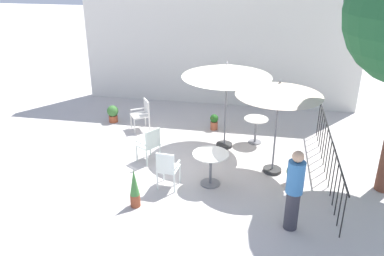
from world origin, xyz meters
name	(u,v)px	position (x,y,z in m)	size (l,w,h in m)	color
ground_plane	(194,164)	(0.00, 0.00, 0.00)	(60.00, 60.00, 0.00)	beige
villa_facade	(219,32)	(0.00, 4.53, 2.46)	(9.21, 0.30, 4.91)	silver
terrace_railing	(329,150)	(3.18, 0.00, 0.68)	(0.03, 4.95, 1.01)	black
patio_umbrella_0	(227,71)	(0.64, 1.11, 2.11)	(2.30, 2.30, 2.35)	#2D2D2D
patio_umbrella_1	(279,90)	(1.93, -0.04, 2.06)	(1.95, 1.95, 2.30)	#2D2D2D
cafe_table_0	(211,163)	(0.54, -0.87, 0.55)	(0.81, 0.81, 0.78)	silver
cafe_table_1	(256,126)	(1.45, 1.51, 0.50)	(0.65, 0.65, 0.72)	silver
patio_chair_0	(142,113)	(-1.88, 1.84, 0.52)	(0.66, 0.65, 0.90)	white
patio_chair_1	(167,167)	(-0.36, -1.23, 0.54)	(0.46, 0.49, 0.93)	white
patio_chair_2	(150,143)	(-1.09, -0.09, 0.52)	(0.61, 0.63, 0.91)	silver
potted_plant_0	(214,121)	(0.21, 2.20, 0.25)	(0.25, 0.25, 0.48)	#9E5035
potted_plant_1	(294,174)	(2.41, -0.53, 0.27)	(0.37, 0.35, 0.49)	#AA592A
potted_plant_2	(113,113)	(-2.95, 2.20, 0.29)	(0.35, 0.35, 0.53)	#A74B2C
potted_plant_3	(135,188)	(-0.86, -2.02, 0.42)	(0.21, 0.21, 0.87)	brown
standing_person	(294,190)	(2.28, -2.16, 0.85)	(0.39, 0.39, 1.65)	#33333D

